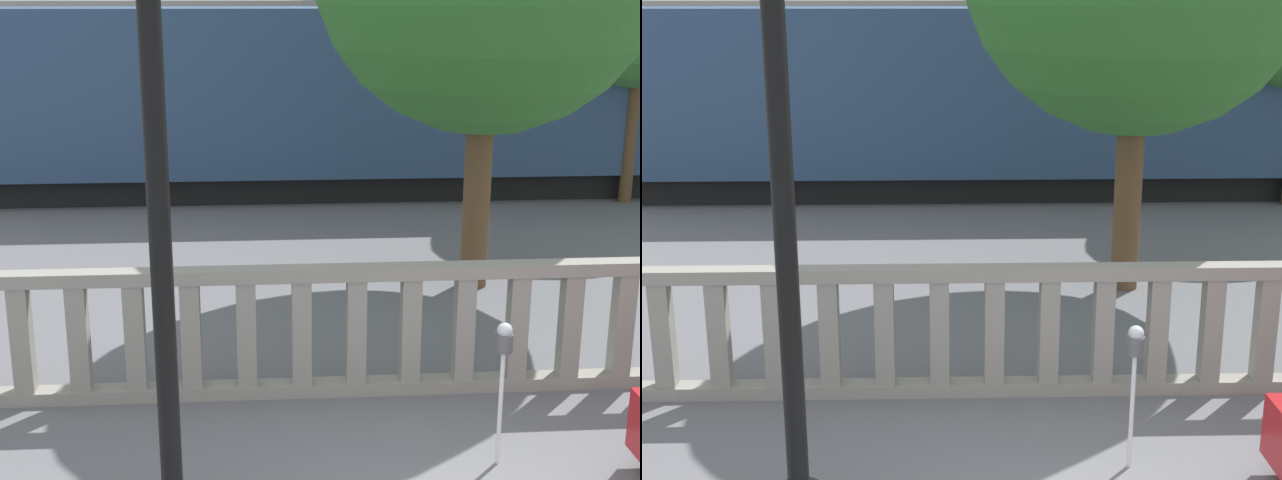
{
  "view_description": "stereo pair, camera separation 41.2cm",
  "coord_description": "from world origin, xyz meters",
  "views": [
    {
      "loc": [
        -1.58,
        -5.66,
        4.13
      ],
      "look_at": [
        -0.88,
        4.03,
        1.42
      ],
      "focal_mm": 50.0,
      "sensor_mm": 36.0,
      "label": 1
    },
    {
      "loc": [
        -1.16,
        -5.68,
        4.13
      ],
      "look_at": [
        -0.88,
        4.03,
        1.42
      ],
      "focal_mm": 50.0,
      "sensor_mm": 36.0,
      "label": 2
    }
  ],
  "objects": [
    {
      "name": "lamppost",
      "position": [
        -2.31,
        0.84,
        3.21
      ],
      "size": [
        0.38,
        0.38,
        6.51
      ],
      "color": "black",
      "rests_on": "ground"
    },
    {
      "name": "balustrade",
      "position": [
        0.0,
        3.03,
        0.71
      ],
      "size": [
        14.63,
        0.24,
        1.42
      ],
      "color": "gray",
      "rests_on": "ground"
    },
    {
      "name": "train_far",
      "position": [
        -6.72,
        28.76,
        2.02
      ],
      "size": [
        20.97,
        2.61,
        4.45
      ],
      "color": "black",
      "rests_on": "ground"
    },
    {
      "name": "parking_meter",
      "position": [
        0.55,
        1.46,
        1.08
      ],
      "size": [
        0.16,
        0.16,
        1.36
      ],
      "color": "silver",
      "rests_on": "ground"
    },
    {
      "name": "train_near",
      "position": [
        1.81,
        13.07,
        2.02
      ],
      "size": [
        18.59,
        2.99,
        4.44
      ],
      "color": "black",
      "rests_on": "ground"
    }
  ]
}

